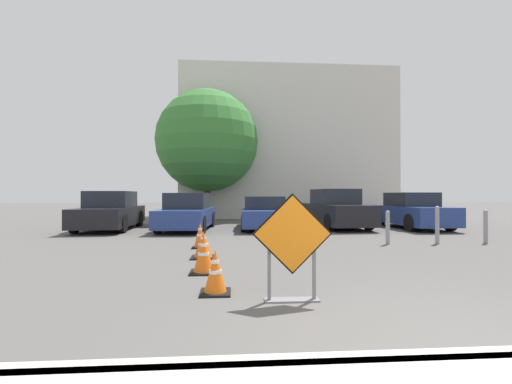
# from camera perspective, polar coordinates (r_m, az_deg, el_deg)

# --- Properties ---
(ground_plane) EXTENTS (96.00, 96.00, 0.00)m
(ground_plane) POSITION_cam_1_polar(r_m,az_deg,el_deg) (12.78, 5.08, -6.62)
(ground_plane) COLOR #565451
(curb_lip) EXTENTS (23.72, 0.20, 0.14)m
(curb_lip) POSITION_cam_1_polar(r_m,az_deg,el_deg) (3.50, 34.44, -22.24)
(curb_lip) COLOR beige
(curb_lip) RESTS_ON ground_plane
(road_closed_sign) EXTENTS (1.04, 0.20, 1.39)m
(road_closed_sign) POSITION_cam_1_polar(r_m,az_deg,el_deg) (4.46, 6.06, -8.51)
(road_closed_sign) COLOR black
(road_closed_sign) RESTS_ON ground_plane
(traffic_cone_nearest) EXTENTS (0.42, 0.42, 0.60)m
(traffic_cone_nearest) POSITION_cam_1_polar(r_m,az_deg,el_deg) (4.91, -6.78, -13.18)
(traffic_cone_nearest) COLOR black
(traffic_cone_nearest) RESTS_ON ground_plane
(traffic_cone_second) EXTENTS (0.48, 0.48, 0.67)m
(traffic_cone_second) POSITION_cam_1_polar(r_m,az_deg,el_deg) (6.16, -8.71, -10.26)
(traffic_cone_second) COLOR black
(traffic_cone_second) RESTS_ON ground_plane
(traffic_cone_third) EXTENTS (0.53, 0.53, 0.58)m
(traffic_cone_third) POSITION_cam_1_polar(r_m,az_deg,el_deg) (7.59, -8.76, -8.73)
(traffic_cone_third) COLOR black
(traffic_cone_third) RESTS_ON ground_plane
(traffic_cone_fourth) EXTENTS (0.41, 0.41, 0.66)m
(traffic_cone_fourth) POSITION_cam_1_polar(r_m,az_deg,el_deg) (8.99, -9.30, -7.17)
(traffic_cone_fourth) COLOR black
(traffic_cone_fourth) RESTS_ON ground_plane
(parked_car_nearest) EXTENTS (2.01, 4.41, 1.51)m
(parked_car_nearest) POSITION_cam_1_polar(r_m,az_deg,el_deg) (14.72, -23.08, -3.06)
(parked_car_nearest) COLOR black
(parked_car_nearest) RESTS_ON ground_plane
(parked_car_second) EXTENTS (2.00, 4.22, 1.44)m
(parked_car_second) POSITION_cam_1_polar(r_m,az_deg,el_deg) (13.67, -11.37, -3.44)
(parked_car_second) COLOR navy
(parked_car_second) RESTS_ON ground_plane
(parked_car_third) EXTENTS (1.97, 4.28, 1.30)m
(parked_car_third) POSITION_cam_1_polar(r_m,az_deg,el_deg) (13.97, 1.34, -3.60)
(parked_car_third) COLOR navy
(parked_car_third) RESTS_ON ground_plane
(parked_car_fourth) EXTENTS (2.03, 4.62, 1.61)m
(parked_car_fourth) POSITION_cam_1_polar(r_m,az_deg,el_deg) (14.82, 13.07, -2.91)
(parked_car_fourth) COLOR black
(parked_car_fourth) RESTS_ON ground_plane
(parked_car_fifth) EXTENTS (1.82, 4.06, 1.46)m
(parked_car_fifth) POSITION_cam_1_polar(r_m,az_deg,el_deg) (15.50, 24.55, -2.99)
(parked_car_fifth) COLOR navy
(parked_car_fifth) RESTS_ON ground_plane
(bollard_nearest) EXTENTS (0.12, 0.12, 0.94)m
(bollard_nearest) POSITION_cam_1_polar(r_m,az_deg,el_deg) (10.18, 21.10, -5.38)
(bollard_nearest) COLOR gray
(bollard_nearest) RESTS_ON ground_plane
(bollard_second) EXTENTS (0.12, 0.12, 1.06)m
(bollard_second) POSITION_cam_1_polar(r_m,az_deg,el_deg) (10.85, 27.96, -4.71)
(bollard_second) COLOR gray
(bollard_second) RESTS_ON ground_plane
(bollard_third) EXTENTS (0.12, 0.12, 0.95)m
(bollard_third) POSITION_cam_1_polar(r_m,az_deg,el_deg) (11.68, 33.94, -4.65)
(bollard_third) COLOR gray
(bollard_third) RESTS_ON ground_plane
(building_facade_backdrop) EXTENTS (12.91, 5.00, 8.97)m
(building_facade_backdrop) POSITION_cam_1_polar(r_m,az_deg,el_deg) (22.37, 4.86, 7.54)
(building_facade_backdrop) COLOR beige
(building_facade_backdrop) RESTS_ON ground_plane
(street_tree_behind_lot) EXTENTS (5.54, 5.54, 7.08)m
(street_tree_behind_lot) POSITION_cam_1_polar(r_m,az_deg,el_deg) (19.03, -8.12, 8.41)
(street_tree_behind_lot) COLOR #513823
(street_tree_behind_lot) RESTS_ON ground_plane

